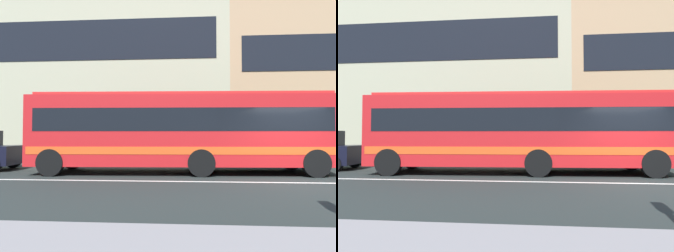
% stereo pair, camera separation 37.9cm
% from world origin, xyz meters
% --- Properties ---
extents(ground_plane, '(160.00, 160.00, 0.00)m').
position_xyz_m(ground_plane, '(0.00, 0.00, 0.00)').
color(ground_plane, '#252B29').
extents(lane_centre_line, '(60.00, 0.16, 0.01)m').
position_xyz_m(lane_centre_line, '(0.00, 0.00, 0.00)').
color(lane_centre_line, silver).
rests_on(lane_centre_line, ground_plane).
extents(apartment_block_left, '(21.90, 11.82, 13.73)m').
position_xyz_m(apartment_block_left, '(-11.91, 15.50, 6.87)').
color(apartment_block_left, '#BBB593').
rests_on(apartment_block_left, ground_plane).
extents(transit_bus, '(11.76, 3.09, 3.14)m').
position_xyz_m(transit_bus, '(-3.97, 2.29, 1.73)').
color(transit_bus, red).
rests_on(transit_bus, ground_plane).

